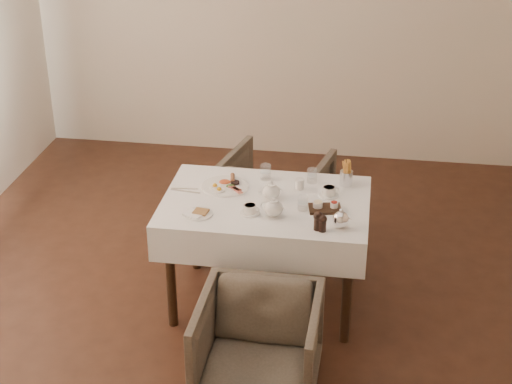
{
  "coord_description": "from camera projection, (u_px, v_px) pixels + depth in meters",
  "views": [
    {
      "loc": [
        0.76,
        -4.19,
        3.01
      ],
      "look_at": [
        0.11,
        0.05,
        0.82
      ],
      "focal_mm": 55.0,
      "sensor_mm": 36.0,
      "label": 1
    }
  ],
  "objects": [
    {
      "name": "cutlery_knife",
      "position": [
        185.0,
        191.0,
        4.97
      ],
      "size": [
        0.2,
        0.04,
        0.0
      ],
      "primitive_type": "cube",
      "rotation": [
        0.0,
        0.0,
        1.44
      ],
      "color": "silver",
      "rests_on": "table"
    },
    {
      "name": "glass_right",
      "position": [
        312.0,
        176.0,
        5.07
      ],
      "size": [
        0.08,
        0.08,
        0.09
      ],
      "primitive_type": "cylinder",
      "rotation": [
        0.0,
        0.0,
        0.15
      ],
      "color": "silver",
      "rests_on": "table"
    },
    {
      "name": "armchair_near",
      "position": [
        258.0,
        348.0,
        4.28
      ],
      "size": [
        0.67,
        0.69,
        0.61
      ],
      "primitive_type": "imported",
      "rotation": [
        0.0,
        0.0,
        -0.02
      ],
      "color": "#483F35",
      "rests_on": "ground"
    },
    {
      "name": "pepper_mill_left",
      "position": [
        318.0,
        221.0,
        4.51
      ],
      "size": [
        0.07,
        0.07,
        0.12
      ],
      "primitive_type": null,
      "rotation": [
        0.0,
        0.0,
        0.21
      ],
      "color": "black",
      "rests_on": "table"
    },
    {
      "name": "table",
      "position": [
        266.0,
        217.0,
        4.91
      ],
      "size": [
        1.28,
        0.88,
        0.75
      ],
      "color": "black",
      "rests_on": "ground"
    },
    {
      "name": "teapot_front",
      "position": [
        274.0,
        207.0,
        4.65
      ],
      "size": [
        0.18,
        0.16,
        0.12
      ],
      "primitive_type": null,
      "rotation": [
        0.0,
        0.0,
        -0.27
      ],
      "color": "white",
      "rests_on": "table"
    },
    {
      "name": "teapot_centre",
      "position": [
        271.0,
        190.0,
        4.85
      ],
      "size": [
        0.18,
        0.15,
        0.12
      ],
      "primitive_type": null,
      "rotation": [
        0.0,
        0.0,
        0.26
      ],
      "color": "white",
      "rests_on": "table"
    },
    {
      "name": "pepper_mill_right",
      "position": [
        323.0,
        223.0,
        4.5
      ],
      "size": [
        0.06,
        0.06,
        0.11
      ],
      "primitive_type": null,
      "rotation": [
        0.0,
        0.0,
        0.12
      ],
      "color": "black",
      "rests_on": "table"
    },
    {
      "name": "breakfast_plate",
      "position": [
        226.0,
        185.0,
        5.02
      ],
      "size": [
        0.3,
        0.3,
        0.04
      ],
      "rotation": [
        0.0,
        0.0,
        -0.26
      ],
      "color": "white",
      "rests_on": "table"
    },
    {
      "name": "fries_cup",
      "position": [
        346.0,
        174.0,
        5.02
      ],
      "size": [
        0.08,
        0.08,
        0.18
      ],
      "rotation": [
        0.0,
        0.0,
        -0.02
      ],
      "color": "silver",
      "rests_on": "table"
    },
    {
      "name": "teacup_far",
      "position": [
        329.0,
        192.0,
        4.91
      ],
      "size": [
        0.12,
        0.12,
        0.06
      ],
      "rotation": [
        0.0,
        0.0,
        0.34
      ],
      "color": "white",
      "rests_on": "table"
    },
    {
      "name": "condiment_board",
      "position": [
        325.0,
        207.0,
        4.74
      ],
      "size": [
        0.22,
        0.16,
        0.05
      ],
      "rotation": [
        0.0,
        0.0,
        0.19
      ],
      "color": "black",
      "rests_on": "table"
    },
    {
      "name": "glass_left",
      "position": [
        266.0,
        172.0,
        5.11
      ],
      "size": [
        0.07,
        0.07,
        0.1
      ],
      "primitive_type": "cylinder",
      "rotation": [
        0.0,
        0.0,
        -0.04
      ],
      "color": "silver",
      "rests_on": "table"
    },
    {
      "name": "side_plate",
      "position": [
        198.0,
        214.0,
        4.69
      ],
      "size": [
        0.18,
        0.17,
        0.02
      ],
      "rotation": [
        0.0,
        0.0,
        -0.37
      ],
      "color": "white",
      "rests_on": "table"
    },
    {
      "name": "teacup_near",
      "position": [
        250.0,
        210.0,
        4.7
      ],
      "size": [
        0.12,
        0.12,
        0.06
      ],
      "rotation": [
        0.0,
        0.0,
        -0.23
      ],
      "color": "white",
      "rests_on": "table"
    },
    {
      "name": "armchair_far",
      "position": [
        274.0,
        198.0,
        5.78
      ],
      "size": [
        0.88,
        0.89,
        0.68
      ],
      "primitive_type": "imported",
      "rotation": [
        0.0,
        0.0,
        2.91
      ],
      "color": "#483F35",
      "rests_on": "ground"
    },
    {
      "name": "cutlery_fork",
      "position": [
        185.0,
        189.0,
        5.0
      ],
      "size": [
        0.17,
        0.03,
        0.0
      ],
      "primitive_type": "cube",
      "rotation": [
        0.0,
        0.0,
        1.67
      ],
      "color": "silver",
      "rests_on": "table"
    },
    {
      "name": "silver_pot",
      "position": [
        341.0,
        218.0,
        4.53
      ],
      "size": [
        0.13,
        0.12,
        0.12
      ],
      "primitive_type": null,
      "rotation": [
        0.0,
        0.0,
        0.23
      ],
      "color": "white",
      "rests_on": "table"
    },
    {
      "name": "creamer",
      "position": [
        300.0,
        184.0,
        4.99
      ],
      "size": [
        0.07,
        0.07,
        0.07
      ],
      "primitive_type": "cylinder",
      "rotation": [
        0.0,
        0.0,
        -0.23
      ],
      "color": "white",
      "rests_on": "table"
    },
    {
      "name": "glass_mid",
      "position": [
        303.0,
        203.0,
        4.73
      ],
      "size": [
        0.08,
        0.08,
        0.09
      ],
      "primitive_type": "cylinder",
      "rotation": [
        0.0,
        0.0,
        -0.37
      ],
      "color": "silver",
      "rests_on": "table"
    }
  ]
}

